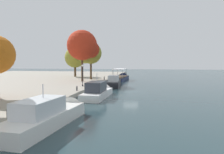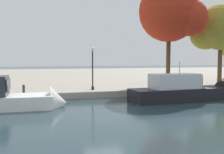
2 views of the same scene
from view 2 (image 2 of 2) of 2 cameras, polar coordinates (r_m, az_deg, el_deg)
The scene contains 7 objects.
ground_plane at distance 16.76m, azimuth -1.47°, elevation -8.35°, with size 220.00×220.00×0.00m, color #23383D.
dock_promenade at distance 50.97m, azimuth -11.07°, elevation 0.21°, with size 120.00×55.00×0.60m, color gray.
motor_yacht_2 at distance 23.78m, azimuth 15.71°, elevation -3.22°, with size 10.12×3.17×4.14m.
mooring_bollard_2 at distance 24.07m, azimuth -18.35°, elevation -2.37°, with size 0.23×0.23×0.74m.
lamp_post at distance 25.41m, azimuth -4.17°, elevation 2.51°, with size 0.36×0.36×4.01m.
tree_1 at distance 31.75m, azimuth 12.88°, elevation 13.41°, with size 7.12×7.05×11.72m.
tree_2 at distance 35.18m, azimuth 21.45°, elevation 9.61°, with size 6.02×5.76×9.51m.
Camera 2 is at (-3.99, -15.88, 3.57)m, focal length 42.80 mm.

